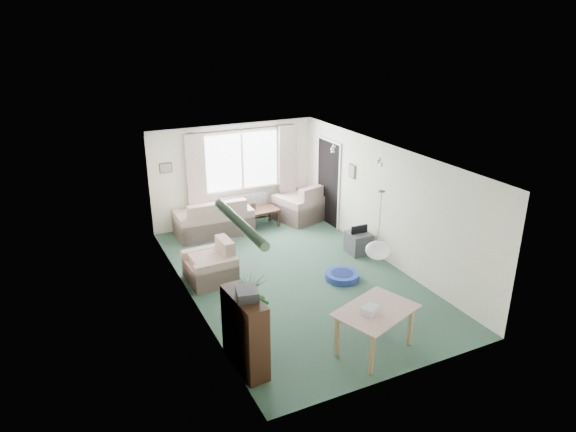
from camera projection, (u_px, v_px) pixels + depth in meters
name	position (u px, v px, depth m)	size (l,w,h in m)	color
ground	(295.00, 277.00, 9.86)	(6.50, 6.50, 0.00)	#305140
window	(242.00, 161.00, 12.12)	(1.80, 0.03, 1.30)	white
curtain_rod	(242.00, 129.00, 11.78)	(2.60, 0.03, 0.03)	black
curtain_left	(196.00, 177.00, 11.65)	(0.45, 0.08, 2.00)	beige
curtain_right	(287.00, 166.00, 12.59)	(0.45, 0.08, 2.00)	beige
radiator	(244.00, 205.00, 12.48)	(1.20, 0.10, 0.55)	white
doorway	(328.00, 183.00, 12.16)	(0.03, 0.95, 2.00)	black
pendant_lamp	(378.00, 250.00, 7.48)	(0.36, 0.36, 0.36)	white
tinsel_garland	(240.00, 223.00, 6.33)	(1.60, 1.60, 0.12)	#196626
bauble_cluster_a	(333.00, 147.00, 10.35)	(0.20, 0.20, 0.20)	silver
bauble_cluster_b	(380.00, 159.00, 9.46)	(0.20, 0.20, 0.20)	silver
wall_picture_back	(166.00, 168.00, 11.37)	(0.28, 0.03, 0.22)	brown
wall_picture_right	(352.00, 171.00, 11.12)	(0.03, 0.24, 0.30)	brown
sofa	(213.00, 216.00, 11.73)	(1.70, 0.90, 0.85)	beige
armchair_corner	(300.00, 202.00, 12.55)	(1.02, 0.97, 0.92)	#BDA68F
armchair_left	(210.00, 262.00, 9.59)	(0.88, 0.83, 0.79)	beige
coffee_table	(258.00, 218.00, 12.17)	(0.95, 0.53, 0.43)	black
photo_frame	(253.00, 207.00, 12.06)	(0.12, 0.02, 0.16)	#4E3328
bookshelf	(245.00, 332.00, 7.12)	(0.31, 0.93, 1.13)	black
hifi_box	(247.00, 294.00, 6.85)	(0.28, 0.35, 0.14)	#303034
houseplant	(251.00, 316.00, 7.38)	(0.55, 0.55, 1.28)	#1E5826
dining_table	(374.00, 330.00, 7.57)	(1.08, 0.72, 0.67)	tan
gift_box	(370.00, 310.00, 7.35)	(0.25, 0.18, 0.12)	white
tv_cube	(359.00, 243.00, 10.81)	(0.45, 0.49, 0.45)	#37373C
pet_bed	(342.00, 276.00, 9.75)	(0.65, 0.65, 0.13)	navy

